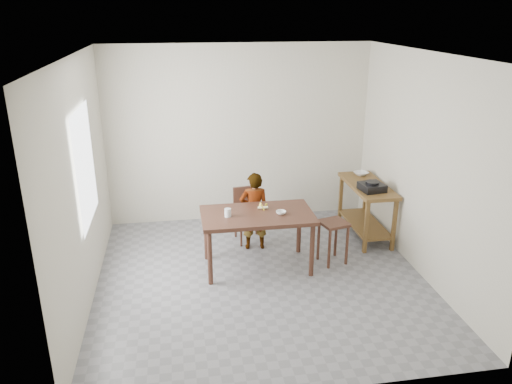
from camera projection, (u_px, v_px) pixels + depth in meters
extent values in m
cube|color=slate|center=(261.00, 280.00, 6.22)|extent=(4.00, 4.00, 0.04)
cube|color=white|center=(262.00, 52.00, 5.27)|extent=(4.00, 4.00, 0.04)
cube|color=beige|center=(239.00, 134.00, 7.61)|extent=(4.00, 0.04, 2.70)
cube|color=beige|center=(307.00, 256.00, 3.87)|extent=(4.00, 0.04, 2.70)
cube|color=beige|center=(79.00, 185.00, 5.43)|extent=(0.04, 4.00, 2.70)
cube|color=beige|center=(425.00, 167.00, 6.05)|extent=(0.04, 4.00, 2.70)
cube|color=white|center=(85.00, 166.00, 5.57)|extent=(0.02, 1.10, 1.30)
imported|color=white|center=(254.00, 211.00, 6.82)|extent=(0.41, 0.28, 1.10)
cylinder|color=white|center=(228.00, 213.00, 6.12)|extent=(0.09, 0.09, 0.10)
imported|color=white|center=(281.00, 213.00, 6.20)|extent=(0.13, 0.13, 0.04)
imported|color=white|center=(361.00, 174.00, 7.49)|extent=(0.27, 0.27, 0.05)
cube|color=black|center=(372.00, 187.00, 6.85)|extent=(0.35, 0.35, 0.10)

